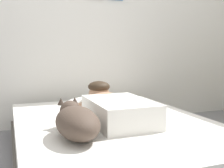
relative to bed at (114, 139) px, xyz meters
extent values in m
cube|color=silver|center=(0.08, 1.18, 1.10)|extent=(4.12, 0.10, 2.50)
cube|color=#4C4742|center=(0.00, 0.00, -0.09)|extent=(1.52, 2.02, 0.13)
cube|color=white|center=(0.00, 0.00, 0.07)|extent=(1.47, 1.96, 0.18)
ellipsoid|color=white|center=(-0.02, 0.52, 0.21)|extent=(0.52, 0.32, 0.11)
cube|color=white|center=(0.01, -0.10, 0.25)|extent=(0.42, 0.64, 0.18)
ellipsoid|color=tan|center=(0.01, 0.24, 0.27)|extent=(0.32, 0.20, 0.16)
sphere|color=tan|center=(0.01, 0.40, 0.31)|extent=(0.19, 0.19, 0.19)
ellipsoid|color=#332619|center=(0.01, 0.40, 0.38)|extent=(0.20, 0.20, 0.10)
cylinder|color=tan|center=(-0.09, 0.38, 0.24)|extent=(0.23, 0.07, 0.14)
cylinder|color=tan|center=(0.11, 0.38, 0.24)|extent=(0.23, 0.07, 0.14)
ellipsoid|color=#4C3D33|center=(-0.38, -0.35, 0.26)|extent=(0.26, 0.48, 0.20)
sphere|color=#4C3D33|center=(-0.36, -0.09, 0.28)|extent=(0.15, 0.15, 0.15)
cone|color=#3D3028|center=(-0.43, -0.07, 0.35)|extent=(0.05, 0.05, 0.05)
cone|color=#3D3028|center=(-0.33, -0.07, 0.35)|extent=(0.05, 0.05, 0.05)
cylinder|color=#D84C47|center=(0.23, 0.49, 0.19)|extent=(0.09, 0.09, 0.07)
torus|color=#D84C47|center=(0.29, 0.49, 0.19)|extent=(0.05, 0.01, 0.05)
cube|color=black|center=(0.06, -0.27, 0.16)|extent=(0.07, 0.14, 0.01)
camera|label=1|loc=(-0.76, -1.99, 0.70)|focal=44.37mm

